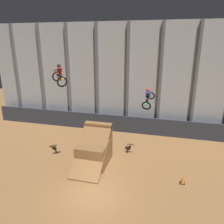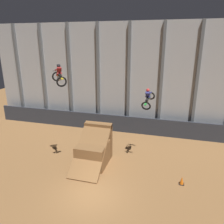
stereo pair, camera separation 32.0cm
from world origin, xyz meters
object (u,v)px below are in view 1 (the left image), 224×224
at_px(dirt_ramp, 95,150).
at_px(traffic_cone_near_ramp, 183,180).
at_px(rider_bike_left_air, 59,76).
at_px(rider_bike_right_air, 148,98).

bearing_deg(dirt_ramp, traffic_cone_near_ramp, -10.31).
relative_size(rider_bike_left_air, traffic_cone_near_ramp, 2.89).
height_order(dirt_ramp, traffic_cone_near_ramp, dirt_ramp).
xyz_separation_m(dirt_ramp, traffic_cone_near_ramp, (6.86, -1.25, -0.82)).
bearing_deg(dirt_ramp, rider_bike_left_air, -152.19).
bearing_deg(traffic_cone_near_ramp, dirt_ramp, 169.69).
height_order(dirt_ramp, rider_bike_left_air, rider_bike_left_air).
relative_size(rider_bike_right_air, traffic_cone_near_ramp, 3.26).
xyz_separation_m(dirt_ramp, rider_bike_right_air, (3.98, 1.38, 4.24)).
bearing_deg(traffic_cone_near_ramp, rider_bike_left_air, 179.11).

